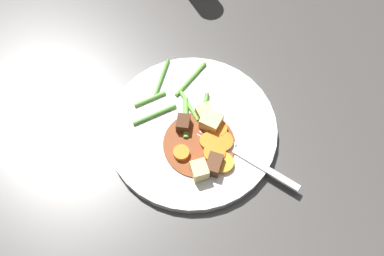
{
  "coord_description": "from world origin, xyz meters",
  "views": [
    {
      "loc": [
        0.3,
        -0.18,
        0.7
      ],
      "look_at": [
        0.0,
        0.0,
        0.02
      ],
      "focal_mm": 45.95,
      "sensor_mm": 36.0,
      "label": 1
    }
  ],
  "objects_px": {
    "carrot_slice_1": "(222,142)",
    "potato_chunk_2": "(199,170)",
    "potato_chunk_0": "(211,121)",
    "carrot_slice_5": "(208,142)",
    "dinner_plate": "(192,130)",
    "meat_chunk_0": "(183,123)",
    "carrot_slice_3": "(223,163)",
    "carrot_slice_2": "(218,129)",
    "potato_chunk_1": "(205,114)",
    "meat_chunk_1": "(214,164)",
    "carrot_slice_0": "(214,153)",
    "carrot_slice_4": "(181,153)",
    "fork": "(245,156)"
  },
  "relations": [
    {
      "from": "carrot_slice_2",
      "to": "carrot_slice_5",
      "type": "relative_size",
      "value": 1.08
    },
    {
      "from": "carrot_slice_1",
      "to": "carrot_slice_4",
      "type": "height_order",
      "value": "carrot_slice_4"
    },
    {
      "from": "dinner_plate",
      "to": "carrot_slice_2",
      "type": "bearing_deg",
      "value": 51.73
    },
    {
      "from": "carrot_slice_1",
      "to": "potato_chunk_2",
      "type": "xyz_separation_m",
      "value": [
        0.02,
        -0.06,
        0.01
      ]
    },
    {
      "from": "meat_chunk_0",
      "to": "carrot_slice_2",
      "type": "bearing_deg",
      "value": 50.53
    },
    {
      "from": "meat_chunk_1",
      "to": "meat_chunk_0",
      "type": "bearing_deg",
      "value": -177.83
    },
    {
      "from": "carrot_slice_1",
      "to": "carrot_slice_2",
      "type": "relative_size",
      "value": 1.19
    },
    {
      "from": "carrot_slice_4",
      "to": "fork",
      "type": "distance_m",
      "value": 0.1
    },
    {
      "from": "carrot_slice_4",
      "to": "potato_chunk_1",
      "type": "height_order",
      "value": "potato_chunk_1"
    },
    {
      "from": "carrot_slice_2",
      "to": "potato_chunk_1",
      "type": "distance_m",
      "value": 0.03
    },
    {
      "from": "carrot_slice_2",
      "to": "meat_chunk_1",
      "type": "height_order",
      "value": "meat_chunk_1"
    },
    {
      "from": "carrot_slice_1",
      "to": "meat_chunk_0",
      "type": "bearing_deg",
      "value": -148.32
    },
    {
      "from": "dinner_plate",
      "to": "potato_chunk_1",
      "type": "distance_m",
      "value": 0.03
    },
    {
      "from": "fork",
      "to": "potato_chunk_1",
      "type": "bearing_deg",
      "value": -170.62
    },
    {
      "from": "potato_chunk_2",
      "to": "potato_chunk_0",
      "type": "bearing_deg",
      "value": 135.42
    },
    {
      "from": "potato_chunk_0",
      "to": "carrot_slice_5",
      "type": "bearing_deg",
      "value": -40.09
    },
    {
      "from": "carrot_slice_0",
      "to": "carrot_slice_3",
      "type": "bearing_deg",
      "value": 6.8
    },
    {
      "from": "carrot_slice_0",
      "to": "carrot_slice_4",
      "type": "relative_size",
      "value": 1.37
    },
    {
      "from": "potato_chunk_0",
      "to": "potato_chunk_2",
      "type": "relative_size",
      "value": 1.14
    },
    {
      "from": "carrot_slice_4",
      "to": "potato_chunk_2",
      "type": "xyz_separation_m",
      "value": [
        0.04,
        0.01,
        0.01
      ]
    },
    {
      "from": "carrot_slice_3",
      "to": "meat_chunk_0",
      "type": "bearing_deg",
      "value": -168.47
    },
    {
      "from": "meat_chunk_0",
      "to": "fork",
      "type": "xyz_separation_m",
      "value": [
        0.09,
        0.05,
        -0.01
      ]
    },
    {
      "from": "dinner_plate",
      "to": "meat_chunk_0",
      "type": "distance_m",
      "value": 0.02
    },
    {
      "from": "dinner_plate",
      "to": "carrot_slice_5",
      "type": "distance_m",
      "value": 0.04
    },
    {
      "from": "dinner_plate",
      "to": "carrot_slice_5",
      "type": "xyz_separation_m",
      "value": [
        0.04,
        0.01,
        0.01
      ]
    },
    {
      "from": "potato_chunk_0",
      "to": "meat_chunk_1",
      "type": "bearing_deg",
      "value": -29.42
    },
    {
      "from": "meat_chunk_1",
      "to": "fork",
      "type": "bearing_deg",
      "value": 78.18
    },
    {
      "from": "carrot_slice_1",
      "to": "carrot_slice_5",
      "type": "height_order",
      "value": "same"
    },
    {
      "from": "dinner_plate",
      "to": "carrot_slice_1",
      "type": "relative_size",
      "value": 7.65
    },
    {
      "from": "meat_chunk_0",
      "to": "meat_chunk_1",
      "type": "height_order",
      "value": "same"
    },
    {
      "from": "dinner_plate",
      "to": "carrot_slice_1",
      "type": "distance_m",
      "value": 0.05
    },
    {
      "from": "carrot_slice_0",
      "to": "potato_chunk_1",
      "type": "bearing_deg",
      "value": 159.84
    },
    {
      "from": "potato_chunk_2",
      "to": "meat_chunk_1",
      "type": "bearing_deg",
      "value": 83.63
    },
    {
      "from": "potato_chunk_2",
      "to": "fork",
      "type": "distance_m",
      "value": 0.08
    },
    {
      "from": "dinner_plate",
      "to": "fork",
      "type": "height_order",
      "value": "fork"
    },
    {
      "from": "carrot_slice_0",
      "to": "meat_chunk_0",
      "type": "relative_size",
      "value": 1.36
    },
    {
      "from": "carrot_slice_4",
      "to": "carrot_slice_5",
      "type": "bearing_deg",
      "value": 84.08
    },
    {
      "from": "carrot_slice_1",
      "to": "meat_chunk_1",
      "type": "height_order",
      "value": "meat_chunk_1"
    },
    {
      "from": "potato_chunk_0",
      "to": "meat_chunk_1",
      "type": "height_order",
      "value": "potato_chunk_0"
    },
    {
      "from": "carrot_slice_3",
      "to": "meat_chunk_0",
      "type": "height_order",
      "value": "meat_chunk_0"
    },
    {
      "from": "carrot_slice_1",
      "to": "carrot_slice_3",
      "type": "xyz_separation_m",
      "value": [
        0.03,
        -0.02,
        -0.0
      ]
    },
    {
      "from": "carrot_slice_0",
      "to": "fork",
      "type": "relative_size",
      "value": 0.2
    },
    {
      "from": "carrot_slice_3",
      "to": "fork",
      "type": "bearing_deg",
      "value": 77.86
    },
    {
      "from": "carrot_slice_2",
      "to": "potato_chunk_0",
      "type": "relative_size",
      "value": 0.99
    },
    {
      "from": "carrot_slice_1",
      "to": "potato_chunk_0",
      "type": "distance_m",
      "value": 0.04
    },
    {
      "from": "carrot_slice_5",
      "to": "potato_chunk_2",
      "type": "distance_m",
      "value": 0.05
    },
    {
      "from": "meat_chunk_0",
      "to": "meat_chunk_1",
      "type": "relative_size",
      "value": 0.81
    },
    {
      "from": "fork",
      "to": "carrot_slice_5",
      "type": "bearing_deg",
      "value": -144.54
    },
    {
      "from": "carrot_slice_0",
      "to": "carrot_slice_2",
      "type": "xyz_separation_m",
      "value": [
        -0.03,
        0.03,
        -0.0
      ]
    },
    {
      "from": "carrot_slice_4",
      "to": "carrot_slice_2",
      "type": "bearing_deg",
      "value": 94.6
    }
  ]
}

